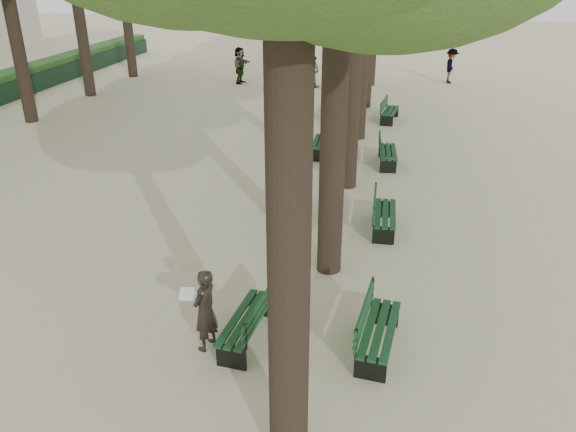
# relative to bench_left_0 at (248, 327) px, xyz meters

# --- Properties ---
(ground) EXTENTS (120.00, 120.00, 0.00)m
(ground) POSITION_rel_bench_left_0_xyz_m (-0.37, -0.26, -0.27)
(ground) COLOR beige
(ground) RESTS_ON ground
(bench_left_0) EXTENTS (0.77, 1.85, 0.92)m
(bench_left_0) POSITION_rel_bench_left_0_xyz_m (0.00, 0.00, 0.00)
(bench_left_0) COLOR black
(bench_left_0) RESTS_ON ground
(bench_left_1) EXTENTS (0.68, 1.83, 0.92)m
(bench_left_1) POSITION_rel_bench_left_0_xyz_m (0.00, 5.46, 0.00)
(bench_left_1) COLOR black
(bench_left_1) RESTS_ON ground
(bench_left_2) EXTENTS (0.61, 1.81, 0.92)m
(bench_left_2) POSITION_rel_bench_left_0_xyz_m (0.00, 10.55, 0.00)
(bench_left_2) COLOR black
(bench_left_2) RESTS_ON ground
(bench_left_3) EXTENTS (0.79, 1.86, 0.92)m
(bench_left_3) POSITION_rel_bench_left_0_xyz_m (-0.00, 15.30, 0.00)
(bench_left_3) COLOR black
(bench_left_3) RESTS_ON ground
(bench_right_0) EXTENTS (0.78, 1.86, 0.92)m
(bench_right_0) POSITION_rel_bench_left_0_xyz_m (2.27, 0.11, 0.00)
(bench_right_0) COLOR black
(bench_right_0) RESTS_ON ground
(bench_right_1) EXTENTS (0.58, 1.80, 0.92)m
(bench_right_1) POSITION_rel_bench_left_0_xyz_m (2.27, 4.92, 0.00)
(bench_right_1) COLOR black
(bench_right_1) RESTS_ON ground
(bench_right_2) EXTENTS (0.67, 1.83, 0.92)m
(bench_right_2) POSITION_rel_bench_left_0_xyz_m (2.27, 9.86, 0.00)
(bench_right_2) COLOR black
(bench_right_2) RESTS_ON ground
(bench_right_3) EXTENTS (0.81, 1.86, 0.92)m
(bench_right_3) POSITION_rel_bench_left_0_xyz_m (2.27, 15.36, 0.00)
(bench_right_3) COLOR black
(bench_right_3) RESTS_ON ground
(man_with_map) EXTENTS (0.68, 0.67, 1.52)m
(man_with_map) POSITION_rel_bench_left_0_xyz_m (-0.65, -0.31, 0.49)
(man_with_map) COLOR black
(man_with_map) RESTS_ON ground
(pedestrian_e) EXTENTS (0.62, 1.80, 1.91)m
(pedestrian_e) POSITION_rel_bench_left_0_xyz_m (-5.79, 21.91, 0.68)
(pedestrian_e) COLOR #262628
(pedestrian_e) RESTS_ON ground
(pedestrian_a) EXTENTS (0.84, 0.62, 1.60)m
(pedestrian_a) POSITION_rel_bench_left_0_xyz_m (-1.82, 21.65, 0.53)
(pedestrian_a) COLOR #262628
(pedestrian_a) RESTS_ON ground
(pedestrian_b) EXTENTS (0.55, 1.22, 1.82)m
(pedestrian_b) POSITION_rel_bench_left_0_xyz_m (5.38, 23.97, 0.64)
(pedestrian_b) COLOR #262628
(pedestrian_b) RESTS_ON ground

